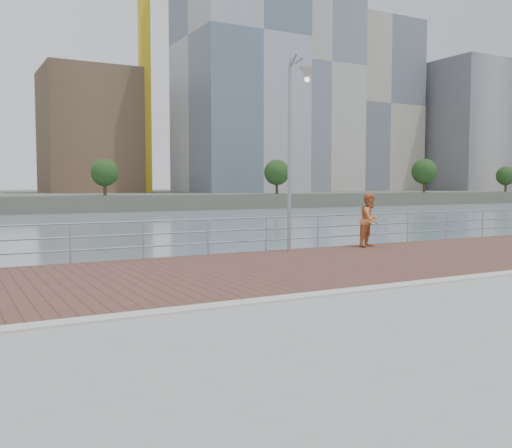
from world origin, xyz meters
TOP-DOWN VIEW (x-y plane):
  - water at (0.00, 0.00)m, footprint 400.00×400.00m
  - brick_lane at (0.00, 3.60)m, footprint 40.00×6.80m
  - curb at (0.00, 0.00)m, footprint 40.00×0.40m
  - guardrail at (0.00, 7.00)m, footprint 39.06×0.06m
  - street_lamp at (3.67, 6.06)m, footprint 0.43×1.26m
  - bystander at (6.82, 6.29)m, footprint 1.11×1.00m
  - tower_crane at (27.36, 104.00)m, footprint 47.00×2.00m
  - skyline at (31.09, 104.10)m, footprint 233.00×41.00m
  - shoreline_trees at (19.56, 77.00)m, footprint 169.59×5.15m

SIDE VIEW (x-z plane):
  - water at x=0.00m, z-range -2.00..-2.00m
  - brick_lane at x=0.00m, z-range 0.00..0.02m
  - curb at x=0.00m, z-range 0.00..0.06m
  - guardrail at x=0.00m, z-range 0.13..1.25m
  - bystander at x=6.82m, z-range 0.02..1.88m
  - street_lamp at x=3.67m, z-range 1.25..7.22m
  - shoreline_trees at x=19.56m, z-range 0.90..7.77m
  - skyline at x=31.09m, z-range -7.66..54.53m
  - tower_crane at x=27.36m, z-range 8.15..58.85m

